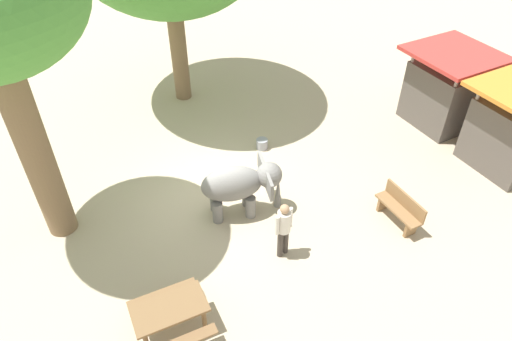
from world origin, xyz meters
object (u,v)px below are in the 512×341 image
object	(u,v)px
picnic_table_near	(170,313)
feed_bucket	(262,144)
person_handler	(284,226)
market_stall_red	(445,92)
elephant	(240,184)
wooden_bench	(400,208)

from	to	relation	value
picnic_table_near	feed_bucket	bearing A→B (deg)	47.73
picnic_table_near	feed_bucket	world-z (taller)	picnic_table_near
person_handler	picnic_table_near	size ratio (longest dim) A/B	1.03
person_handler	market_stall_red	xyz separation A→B (m)	(-2.49, 7.57, 0.19)
elephant	picnic_table_near	bearing A→B (deg)	-123.53
person_handler	elephant	bearing A→B (deg)	-6.22
wooden_bench	market_stall_red	bearing A→B (deg)	-54.92
person_handler	picnic_table_near	world-z (taller)	person_handler
wooden_bench	person_handler	bearing A→B (deg)	82.29
wooden_bench	market_stall_red	distance (m)	5.31
picnic_table_near	market_stall_red	bearing A→B (deg)	19.55
wooden_bench	picnic_table_near	bearing A→B (deg)	92.58
picnic_table_near	wooden_bench	bearing A→B (deg)	4.76
person_handler	picnic_table_near	distance (m)	3.16
feed_bucket	market_stall_red	bearing A→B (deg)	75.98
elephant	wooden_bench	size ratio (longest dim) A/B	1.53
picnic_table_near	market_stall_red	distance (m)	11.11
elephant	person_handler	bearing A→B (deg)	-67.27
wooden_bench	elephant	bearing A→B (deg)	57.47
person_handler	picnic_table_near	xyz separation A→B (m)	(0.68, -3.06, -0.36)
person_handler	feed_bucket	world-z (taller)	person_handler
person_handler	feed_bucket	xyz separation A→B (m)	(-3.97, 1.62, -0.79)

